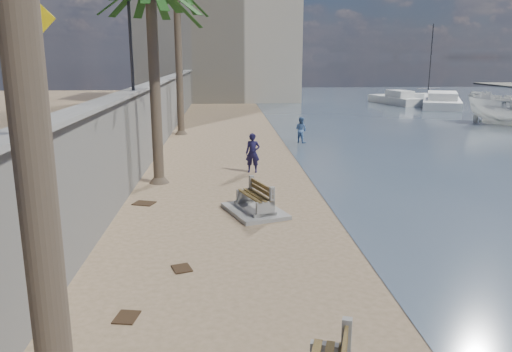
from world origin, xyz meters
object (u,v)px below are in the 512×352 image
yacht_far (394,101)px  bench_far (255,201)px  person_a (253,150)px  yacht_near (441,102)px  sailboat_west (428,96)px  person_b (301,128)px

yacht_far → bench_far: bearing=141.8°
yacht_far → person_a: bearing=138.3°
person_a → yacht_near: size_ratio=0.16×
person_a → sailboat_west: sailboat_west is taller
person_a → yacht_far: (17.16, 31.83, -0.63)m
bench_far → person_a: person_a is taller
bench_far → person_a: bearing=87.3°
bench_far → sailboat_west: bearing=61.8°
person_b → yacht_near: person_b is taller
sailboat_west → bench_far: bearing=-118.2°
yacht_far → sailboat_west: sailboat_west is taller
bench_far → person_a: (0.27, 5.86, 0.57)m
person_a → sailboat_west: 45.92m
person_b → yacht_far: person_b is taller
person_b → sailboat_west: bearing=-79.1°
person_a → person_b: person_a is taller
person_b → yacht_near: 28.59m
person_b → yacht_far: size_ratio=0.22×
person_a → yacht_near: person_a is taller
person_a → yacht_far: person_a is taller
bench_far → yacht_far: yacht_far is taller
person_b → sailboat_west: size_ratio=0.19×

